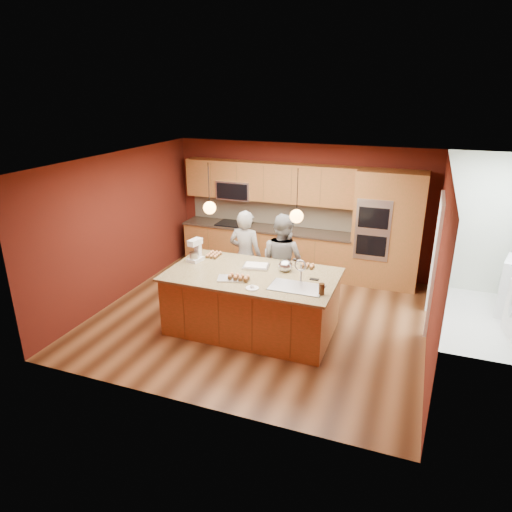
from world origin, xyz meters
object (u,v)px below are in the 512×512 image
at_px(stand_mixer, 195,252).
at_px(mixing_bowl, 285,266).
at_px(island, 253,301).
at_px(person_left, 246,256).
at_px(person_right, 282,261).

height_order(stand_mixer, mixing_bowl, stand_mixer).
distance_m(island, mixing_bowl, 0.79).
bearing_deg(person_left, island, 119.82).
distance_m(island, stand_mixer, 1.31).
bearing_deg(person_left, mixing_bowl, 145.84).
distance_m(person_right, stand_mixer, 1.56).
bearing_deg(island, person_left, 117.53).
bearing_deg(mixing_bowl, stand_mixer, -176.79).
height_order(island, stand_mixer, stand_mixer).
bearing_deg(person_right, person_left, 21.84).
height_order(person_right, mixing_bowl, person_right).
xyz_separation_m(person_right, stand_mixer, (-1.30, -0.81, 0.29)).
xyz_separation_m(person_left, person_right, (0.71, 0.00, 0.00)).
bearing_deg(island, person_right, 79.75).
xyz_separation_m(stand_mixer, mixing_bowl, (1.57, 0.09, -0.07)).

